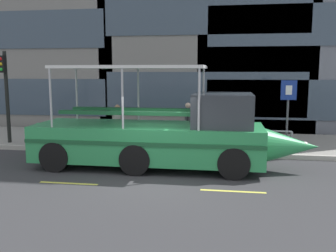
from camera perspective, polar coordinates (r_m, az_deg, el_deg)
ground_plane at (r=11.88m, az=-1.96°, el=-7.71°), size 120.00×120.00×0.00m
sidewalk at (r=17.25m, az=1.55°, el=-2.33°), size 32.00×4.80×0.18m
curb_edge at (r=14.83m, az=0.31°, el=-4.09°), size 32.00×0.18×0.18m
lane_centreline at (r=10.85m, az=-3.07°, el=-9.28°), size 25.80×0.12×0.01m
curb_guardrail at (r=15.14m, az=-1.90°, el=-1.29°), size 10.69×0.09×0.86m
traffic_light_pole at (r=17.61m, az=-23.52°, el=5.37°), size 0.24×0.46×3.95m
parking_sign at (r=15.38m, az=17.83°, el=3.35°), size 0.60×0.12×2.76m
duck_tour_boat at (r=12.76m, az=-0.56°, el=-1.49°), size 9.68×2.51×3.48m
pedestrian_near_bow at (r=16.30m, az=9.90°, el=1.01°), size 0.33×0.45×1.75m
pedestrian_mid_left at (r=16.40m, az=3.04°, el=1.16°), size 0.30×0.47×1.75m
pedestrian_mid_right at (r=16.27m, az=-7.69°, el=0.90°), size 0.49×0.23×1.69m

